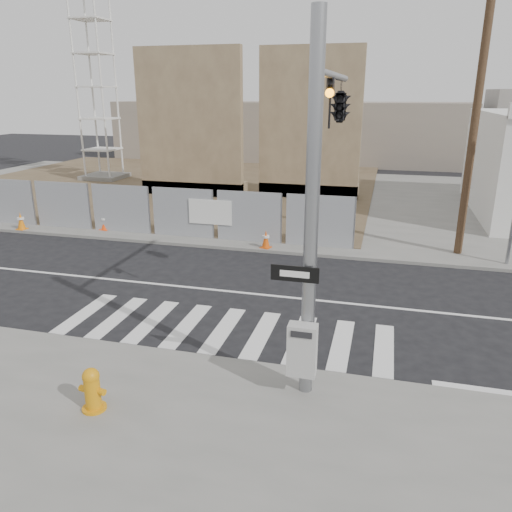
% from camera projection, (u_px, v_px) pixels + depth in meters
% --- Properties ---
extents(ground, '(100.00, 100.00, 0.00)m').
position_uv_depth(ground, '(249.00, 294.00, 15.06)').
color(ground, black).
rests_on(ground, ground).
extents(sidewalk_far, '(50.00, 20.00, 0.12)m').
position_uv_depth(sidewalk_far, '(316.00, 200.00, 27.89)').
color(sidewalk_far, slate).
rests_on(sidewalk_far, ground).
extents(signal_pole, '(0.96, 5.87, 7.00)m').
position_uv_depth(signal_pole, '(332.00, 140.00, 11.08)').
color(signal_pole, gray).
rests_on(signal_pole, sidewalk_near).
extents(chain_link_fence, '(24.60, 0.04, 2.00)m').
position_uv_depth(chain_link_fence, '(59.00, 205.00, 21.72)').
color(chain_link_fence, gray).
rests_on(chain_link_fence, sidewalk_far).
extents(concrete_wall_left, '(6.00, 1.30, 8.00)m').
position_uv_depth(concrete_wall_left, '(191.00, 138.00, 27.71)').
color(concrete_wall_left, brown).
rests_on(concrete_wall_left, sidewalk_far).
extents(concrete_wall_right, '(5.50, 1.30, 8.00)m').
position_uv_depth(concrete_wall_right, '(309.00, 139.00, 27.05)').
color(concrete_wall_right, brown).
rests_on(concrete_wall_right, sidewalk_far).
extents(crane_tower, '(2.60, 2.60, 18.15)m').
position_uv_depth(crane_tower, '(92.00, 38.00, 31.48)').
color(crane_tower, slate).
rests_on(crane_tower, sidewalk_far).
extents(utility_pole_right, '(1.60, 0.28, 10.00)m').
position_uv_depth(utility_pole_right, '(476.00, 110.00, 16.90)').
color(utility_pole_right, '#493422').
rests_on(utility_pole_right, sidewalk_far).
extents(fire_hydrant, '(0.54, 0.54, 0.86)m').
position_uv_depth(fire_hydrant, '(92.00, 389.00, 9.24)').
color(fire_hydrant, orange).
rests_on(fire_hydrant, sidewalk_near).
extents(traffic_cone_b, '(0.42, 0.42, 0.75)m').
position_uv_depth(traffic_cone_b, '(21.00, 221.00, 21.55)').
color(traffic_cone_b, orange).
rests_on(traffic_cone_b, sidewalk_far).
extents(traffic_cone_c, '(0.44, 0.44, 0.75)m').
position_uv_depth(traffic_cone_c, '(105.00, 221.00, 21.49)').
color(traffic_cone_c, '#FF460D').
rests_on(traffic_cone_c, sidewalk_far).
extents(traffic_cone_d, '(0.45, 0.45, 0.69)m').
position_uv_depth(traffic_cone_d, '(266.00, 239.00, 18.98)').
color(traffic_cone_d, '#D54B0B').
rests_on(traffic_cone_d, sidewalk_far).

